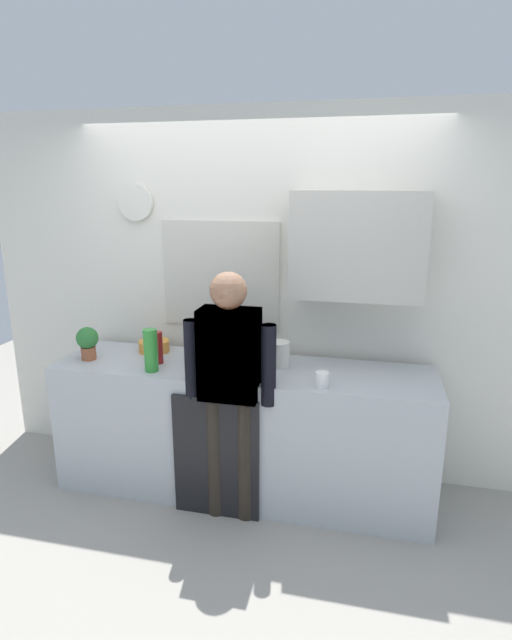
% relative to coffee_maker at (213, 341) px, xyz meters
% --- Properties ---
extents(ground_plane, '(8.00, 8.00, 0.00)m').
position_rel_coffee_maker_xyz_m(ground_plane, '(0.22, -0.36, -1.06)').
color(ground_plane, '#9E998E').
extents(kitchen_counter, '(2.53, 0.64, 0.91)m').
position_rel_coffee_maker_xyz_m(kitchen_counter, '(0.22, -0.06, -0.60)').
color(kitchen_counter, '#B2B7BC').
rests_on(kitchen_counter, ground_plane).
extents(dishwasher_panel, '(0.56, 0.02, 0.82)m').
position_rel_coffee_maker_xyz_m(dishwasher_panel, '(0.13, -0.40, -0.65)').
color(dishwasher_panel, black).
rests_on(dishwasher_panel, ground_plane).
extents(back_wall_assembly, '(4.13, 0.42, 2.60)m').
position_rel_coffee_maker_xyz_m(back_wall_assembly, '(0.31, 0.34, 0.31)').
color(back_wall_assembly, silver).
rests_on(back_wall_assembly, ground_plane).
extents(coffee_maker, '(0.20, 0.20, 0.33)m').
position_rel_coffee_maker_xyz_m(coffee_maker, '(0.00, 0.00, 0.00)').
color(coffee_maker, black).
rests_on(coffee_maker, kitchen_counter).
extents(bottle_green_wine, '(0.07, 0.07, 0.30)m').
position_rel_coffee_maker_xyz_m(bottle_green_wine, '(0.21, 0.13, 0.00)').
color(bottle_green_wine, '#195923').
rests_on(bottle_green_wine, kitchen_counter).
extents(bottle_red_vinegar, '(0.06, 0.06, 0.22)m').
position_rel_coffee_maker_xyz_m(bottle_red_vinegar, '(-0.35, -0.12, -0.04)').
color(bottle_red_vinegar, maroon).
rests_on(bottle_red_vinegar, kitchen_counter).
extents(bottle_clear_soda, '(0.09, 0.09, 0.28)m').
position_rel_coffee_maker_xyz_m(bottle_clear_soda, '(-0.34, -0.26, -0.01)').
color(bottle_clear_soda, '#2D8C33').
rests_on(bottle_clear_soda, kitchen_counter).
extents(cup_white_mug, '(0.08, 0.08, 0.10)m').
position_rel_coffee_maker_xyz_m(cup_white_mug, '(0.77, -0.29, -0.10)').
color(cup_white_mug, white).
rests_on(cup_white_mug, kitchen_counter).
extents(mixing_bowl, '(0.22, 0.22, 0.08)m').
position_rel_coffee_maker_xyz_m(mixing_bowl, '(-0.49, 0.11, -0.11)').
color(mixing_bowl, orange).
rests_on(mixing_bowl, kitchen_counter).
extents(potted_plant, '(0.15, 0.15, 0.23)m').
position_rel_coffee_maker_xyz_m(potted_plant, '(-0.86, -0.15, -0.01)').
color(potted_plant, '#9E5638').
rests_on(potted_plant, kitchen_counter).
extents(dish_soap, '(0.06, 0.06, 0.18)m').
position_rel_coffee_maker_xyz_m(dish_soap, '(0.13, -0.27, -0.07)').
color(dish_soap, green).
rests_on(dish_soap, kitchen_counter).
extents(storage_canister, '(0.14, 0.14, 0.17)m').
position_rel_coffee_maker_xyz_m(storage_canister, '(0.45, 0.01, -0.06)').
color(storage_canister, silver).
rests_on(storage_canister, kitchen_counter).
extents(person_at_sink, '(0.57, 0.22, 1.60)m').
position_rel_coffee_maker_xyz_m(person_at_sink, '(0.22, -0.36, -0.11)').
color(person_at_sink, brown).
rests_on(person_at_sink, ground_plane).
extents(person_guest, '(0.57, 0.22, 1.60)m').
position_rel_coffee_maker_xyz_m(person_guest, '(0.22, -0.36, -0.11)').
color(person_guest, brown).
rests_on(person_guest, ground_plane).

